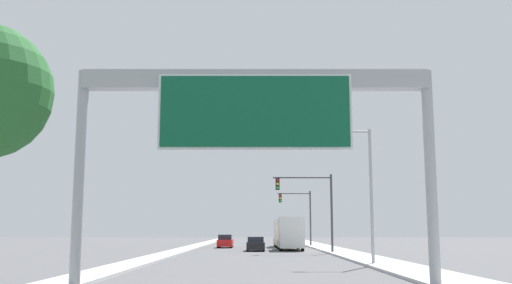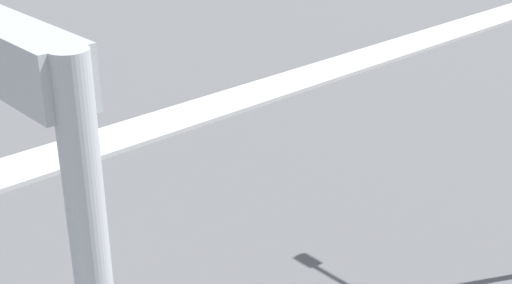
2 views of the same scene
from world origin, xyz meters
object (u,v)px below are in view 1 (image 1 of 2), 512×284
Objects in this scene: car_far_right at (256,244)px; traffic_light_near_intersection at (314,199)px; traffic_light_mid_block at (301,209)px; street_lamp_right at (366,183)px; car_far_left at (226,242)px; truck_box_primary at (286,234)px; sign_gantry at (256,111)px; truck_box_secondary at (291,234)px.

traffic_light_near_intersection reaches higher than car_far_right.
traffic_light_mid_block is 0.84× the size of street_lamp_right.
traffic_light_near_intersection is (8.64, -15.72, 4.03)m from car_far_left.
traffic_light_near_intersection is at bearing -91.09° from traffic_light_mid_block.
car_far_right is 0.67× the size of traffic_light_near_intersection.
car_far_right is 0.53× the size of truck_box_primary.
traffic_light_mid_block reaches higher than car_far_right.
traffic_light_mid_block is at bearing 43.12° from truck_box_primary.
truck_box_primary is (3.50, 48.22, -4.85)m from sign_gantry.
sign_gantry is 1.51× the size of truck_box_primary.
sign_gantry is 2.84× the size of car_far_right.
car_far_left is 0.53× the size of truck_box_primary.
truck_box_primary is 18.45m from traffic_light_near_intersection.
traffic_light_mid_block is (5.52, 14.36, 3.87)m from car_far_right.
street_lamp_right is at bearing -83.08° from truck_box_secondary.
truck_box_secondary is 1.19× the size of traffic_light_near_intersection.
car_far_right is at bearing 90.00° from sign_gantry.
traffic_light_near_intersection reaches higher than car_far_left.
traffic_light_near_intersection is at bearing -84.81° from truck_box_primary.
car_far_left is 10.66m from truck_box_secondary.
truck_box_secondary reaches higher than truck_box_primary.
car_far_right is 0.56× the size of truck_box_secondary.
traffic_light_mid_block is at bearing 68.96° from car_far_right.
truck_box_primary is 1.30× the size of traffic_light_mid_block.
traffic_light_near_intersection is (1.64, -18.10, 3.14)m from truck_box_primary.
car_far_left is 0.56× the size of truck_box_secondary.
truck_box_primary reaches higher than car_far_left.
traffic_light_near_intersection is at bearing -47.64° from car_far_right.
sign_gantry is at bearing -95.28° from truck_box_secondary.
traffic_light_near_intersection is 20.00m from traffic_light_mid_block.
truck_box_secondary is 12.76m from traffic_light_mid_block.
traffic_light_mid_block is 37.14m from street_lamp_right.
car_far_left is 0.67× the size of traffic_light_near_intersection.
traffic_light_near_intersection is 1.03× the size of traffic_light_mid_block.
truck_box_primary is at bearing -136.88° from traffic_light_mid_block.
traffic_light_mid_block is at bearing 80.63° from truck_box_secondary.
traffic_light_mid_block is at bearing 91.53° from street_lamp_right.
truck_box_primary is at bearing 95.19° from traffic_light_near_intersection.
car_far_right is 10.67m from car_far_left.
street_lamp_right is at bearing -85.10° from truck_box_primary.
sign_gantry is 36.22m from car_far_right.
sign_gantry reaches higher than truck_box_primary.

